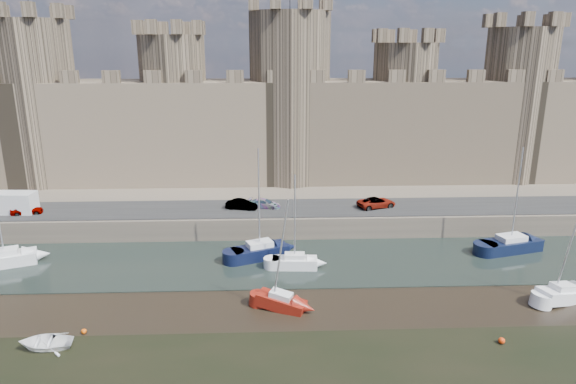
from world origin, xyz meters
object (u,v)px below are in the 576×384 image
sailboat_0 (5,258)px  car_2 (264,204)px  sailboat_5 (563,293)px  sailboat_2 (295,261)px  sailboat_4 (281,301)px  van (10,203)px  sailboat_1 (260,251)px  sailboat_3 (511,244)px  car_3 (376,203)px  car_0 (27,210)px  car_1 (242,205)px

sailboat_0 → car_2: bearing=-0.2°
sailboat_5 → sailboat_2: bearing=142.2°
sailboat_5 → sailboat_4: bearing=161.5°
sailboat_0 → van: bearing=88.9°
sailboat_2 → sailboat_4: bearing=-97.7°
sailboat_0 → sailboat_5: size_ratio=1.05×
sailboat_1 → sailboat_3: (26.72, 0.83, -0.03)m
car_3 → sailboat_4: sailboat_4 is taller
sailboat_2 → sailboat_5: sailboat_5 is taller
car_2 → sailboat_3: sailboat_3 is taller
car_0 → sailboat_3: (53.49, -7.03, -2.23)m
van → sailboat_4: size_ratio=0.59×
car_0 → sailboat_3: sailboat_3 is taller
car_1 → sailboat_1: (2.23, -8.73, -2.23)m
sailboat_2 → car_2: bearing=107.5°
sailboat_0 → sailboat_1: sailboat_1 is taller
sailboat_3 → sailboat_5: 11.02m
sailboat_3 → sailboat_0: bearing=166.8°
car_3 → sailboat_1: bearing=103.6°
car_2 → sailboat_5: sailboat_5 is taller
sailboat_3 → van: bearing=157.2°
car_1 → sailboat_4: sailboat_4 is taller
car_1 → sailboat_1: sailboat_1 is taller
car_0 → sailboat_4: size_ratio=0.36×
sailboat_4 → car_2: bearing=116.5°
car_0 → sailboat_5: bearing=-120.5°
van → sailboat_4: bearing=-28.3°
car_2 → sailboat_4: size_ratio=0.40×
car_2 → van: bearing=105.1°
car_0 → car_1: (24.54, 0.87, 0.03)m
van → sailboat_2: sailboat_2 is taller
sailboat_4 → sailboat_5: sailboat_5 is taller
car_0 → car_1: car_1 is taller
sailboat_0 → sailboat_1: 25.40m
car_1 → sailboat_5: size_ratio=0.36×
car_0 → sailboat_5: (52.93, -18.03, -2.34)m
car_2 → sailboat_0: size_ratio=0.35×
car_0 → car_3: bearing=-100.4°
car_3 → sailboat_2: 15.58m
car_0 → car_3: 40.62m
car_2 → van: (-29.27, -0.84, 0.69)m
sailboat_3 → sailboat_1: bearing=166.7°
car_1 → sailboat_0: size_ratio=0.35×
car_1 → sailboat_4: 19.83m
car_0 → sailboat_1: size_ratio=0.30×
sailboat_2 → sailboat_3: size_ratio=0.85×
car_2 → sailboat_1: size_ratio=0.33×
car_1 → van: size_ratio=0.65×
sailboat_4 → car_1: bearing=124.4°
sailboat_2 → sailboat_1: bearing=146.6°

